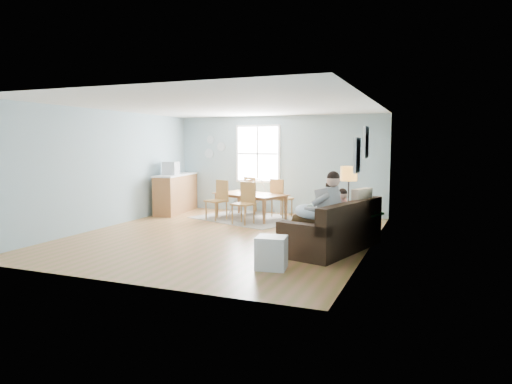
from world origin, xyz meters
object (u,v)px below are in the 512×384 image
at_px(chair_nw, 253,193).
at_px(counter, 176,193).
at_px(toddler, 337,207).
at_px(dining_table, 250,206).
at_px(storage_cube, 271,253).
at_px(chair_se, 245,200).
at_px(sofa, 336,233).
at_px(monitor, 171,168).
at_px(father, 320,209).
at_px(baby_swing, 253,199).
at_px(chair_ne, 280,195).
at_px(chair_sw, 219,197).
at_px(floor_lamp, 349,180).

distance_m(chair_nw, counter, 2.18).
relative_size(toddler, dining_table, 0.47).
bearing_deg(dining_table, storage_cube, -43.39).
bearing_deg(chair_se, sofa, -36.52).
distance_m(dining_table, monitor, 2.47).
xyz_separation_m(toddler, chair_se, (-2.57, 1.69, -0.18)).
distance_m(father, storage_cube, 1.51).
xyz_separation_m(chair_se, baby_swing, (-0.38, 1.43, -0.15)).
bearing_deg(monitor, dining_table, 2.94).
distance_m(toddler, chair_ne, 3.58).
relative_size(chair_nw, counter, 0.51).
bearing_deg(father, chair_nw, 126.89).
bearing_deg(baby_swing, father, -52.79).
bearing_deg(toddler, chair_ne, 126.05).
distance_m(chair_se, counter, 2.74).
distance_m(toddler, chair_se, 3.08).
bearing_deg(storage_cube, chair_nw, 114.90).
relative_size(sofa, counter, 1.21).
bearing_deg(sofa, dining_table, 136.16).
bearing_deg(sofa, chair_sw, 147.00).
relative_size(monitor, baby_swing, 0.34).
bearing_deg(father, dining_table, 131.04).
relative_size(toddler, storage_cube, 1.70).
relative_size(chair_nw, monitor, 2.43).
bearing_deg(floor_lamp, dining_table, 142.50).
height_order(floor_lamp, chair_nw, floor_lamp).
distance_m(toddler, floor_lamp, 0.55).
bearing_deg(counter, sofa, -29.69).
bearing_deg(chair_se, monitor, 165.37).
bearing_deg(chair_sw, toddler, -30.42).
bearing_deg(dining_table, floor_lamp, -17.24).
xyz_separation_m(sofa, counter, (-5.14, 2.93, 0.23)).
relative_size(chair_nw, chair_ne, 1.00).
bearing_deg(toddler, baby_swing, 133.37).
xyz_separation_m(father, floor_lamp, (0.36, 0.70, 0.47)).
xyz_separation_m(dining_table, chair_sw, (-0.67, -0.44, 0.26)).
bearing_deg(chair_se, dining_table, 104.85).
bearing_deg(sofa, storage_cube, -112.40).
bearing_deg(chair_sw, chair_nw, 69.87).
xyz_separation_m(toddler, storage_cube, (-0.64, -1.85, -0.50)).
bearing_deg(storage_cube, counter, 134.54).
xyz_separation_m(storage_cube, chair_nw, (-2.35, 5.07, 0.34)).
relative_size(sofa, dining_table, 1.31).
height_order(chair_sw, monitor, monitor).
relative_size(chair_nw, baby_swing, 0.82).
bearing_deg(sofa, baby_swing, 131.57).
distance_m(chair_sw, chair_nw, 1.29).
height_order(chair_nw, chair_ne, chair_nw).
bearing_deg(counter, monitor, -79.79).
distance_m(storage_cube, baby_swing, 5.48).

